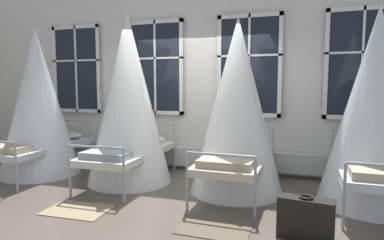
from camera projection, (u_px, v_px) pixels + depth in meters
The scene contains 10 objects.
ground at pixel (181, 186), 5.31m from camera, with size 18.15×18.15×0.00m, color brown.
back_wall_with_windows at pixel (202, 77), 6.26m from camera, with size 10.07×0.10×3.54m, color silver.
window_bank at pixel (200, 109), 6.21m from camera, with size 6.60×0.10×2.80m.
cot_first at pixel (38, 104), 5.94m from camera, with size 1.39×2.02×2.62m.
cot_second at pixel (129, 100), 5.44m from camera, with size 1.39×2.02×2.81m.
cot_third at pixel (237, 108), 4.91m from camera, with size 1.39×2.03×2.61m.
cot_fourth at pixel (375, 110), 4.34m from camera, with size 1.39×2.02×2.64m.
rug_second at pixel (78, 210), 4.25m from camera, with size 0.80×0.56×0.01m, color #8E7A5B.
rug_third at pixel (214, 228), 3.70m from camera, with size 0.80×0.56×0.01m, color brown.
suitcase_dark at pixel (306, 219), 3.42m from camera, with size 0.58×0.29×0.47m.
Camera 1 is at (1.76, -4.88, 1.58)m, focal length 30.85 mm.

